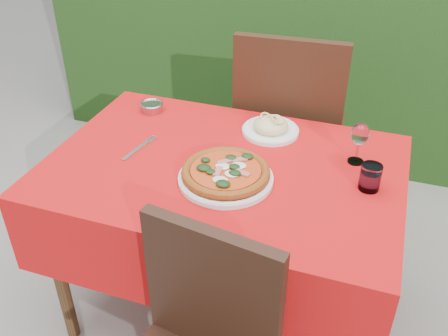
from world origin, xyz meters
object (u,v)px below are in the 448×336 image
(pasta_plate, at_px, (271,128))
(steel_ramekin, at_px, (152,107))
(pizza_plate, at_px, (226,174))
(wine_glass, at_px, (360,136))
(chair_far, at_px, (289,125))
(water_glass, at_px, (370,178))
(fork, at_px, (136,150))

(pasta_plate, xyz_separation_m, steel_ramekin, (-0.52, 0.02, -0.01))
(pizza_plate, relative_size, pasta_plate, 1.72)
(pasta_plate, xyz_separation_m, wine_glass, (0.34, -0.11, 0.09))
(chair_far, height_order, steel_ramekin, chair_far)
(water_glass, bearing_deg, pizza_plate, -166.11)
(wine_glass, xyz_separation_m, fork, (-0.78, -0.19, -0.11))
(water_glass, relative_size, steel_ramekin, 1.02)
(pizza_plate, relative_size, steel_ramekin, 4.33)
(chair_far, distance_m, wine_glass, 0.62)
(pasta_plate, relative_size, steel_ramekin, 2.52)
(wine_glass, bearing_deg, chair_far, 126.56)
(pasta_plate, bearing_deg, chair_far, 88.87)
(pizza_plate, bearing_deg, pasta_plate, 81.07)
(pasta_plate, relative_size, wine_glass, 1.44)
(pasta_plate, height_order, water_glass, water_glass)
(pizza_plate, distance_m, pasta_plate, 0.38)
(chair_far, distance_m, pizza_plate, 0.74)
(water_glass, distance_m, wine_glass, 0.18)
(chair_far, height_order, fork, chair_far)
(fork, bearing_deg, pizza_plate, -0.24)
(water_glass, bearing_deg, pasta_plate, 147.57)
(fork, height_order, steel_ramekin, steel_ramekin)
(pizza_plate, relative_size, water_glass, 4.25)
(pasta_plate, bearing_deg, pizza_plate, -98.93)
(chair_far, relative_size, pasta_plate, 4.70)
(chair_far, xyz_separation_m, water_glass, (0.40, -0.61, 0.18))
(fork, bearing_deg, steel_ramekin, 116.23)
(chair_far, relative_size, fork, 4.99)
(chair_far, bearing_deg, pizza_plate, 81.74)
(pasta_plate, relative_size, fork, 1.06)
(water_glass, relative_size, fork, 0.43)
(pasta_plate, distance_m, water_glass, 0.48)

